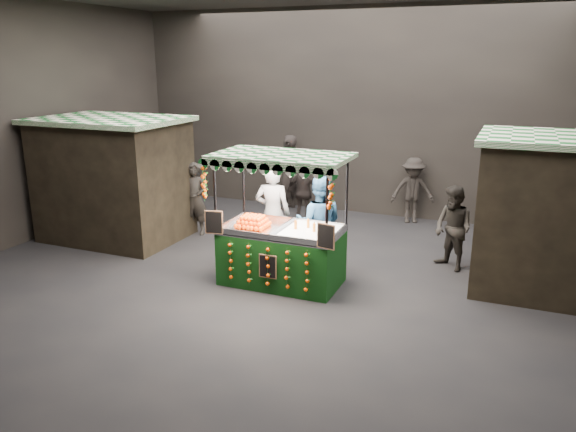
% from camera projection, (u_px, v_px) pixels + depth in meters
% --- Properties ---
extents(ground, '(12.00, 12.00, 0.00)m').
position_uv_depth(ground, '(286.00, 283.00, 9.72)').
color(ground, black).
rests_on(ground, ground).
extents(market_hall, '(12.10, 10.10, 5.05)m').
position_uv_depth(market_hall, '(285.00, 85.00, 8.79)').
color(market_hall, black).
rests_on(market_hall, ground).
extents(neighbour_stall_left, '(3.00, 2.20, 2.60)m').
position_uv_depth(neighbour_stall_left, '(114.00, 178.00, 11.87)').
color(neighbour_stall_left, black).
rests_on(neighbour_stall_left, ground).
extents(neighbour_stall_right, '(3.00, 2.20, 2.60)m').
position_uv_depth(neighbour_stall_right, '(569.00, 216.00, 9.08)').
color(neighbour_stall_right, black).
rests_on(neighbour_stall_right, ground).
extents(juice_stall, '(2.34, 1.38, 2.27)m').
position_uv_depth(juice_stall, '(281.00, 245.00, 9.52)').
color(juice_stall, black).
rests_on(juice_stall, ground).
extents(vendor_grey, '(0.75, 0.57, 1.87)m').
position_uv_depth(vendor_grey, '(273.00, 213.00, 10.60)').
color(vendor_grey, gray).
rests_on(vendor_grey, ground).
extents(vendor_blue, '(1.00, 0.86, 1.78)m').
position_uv_depth(vendor_blue, '(319.00, 223.00, 10.11)').
color(vendor_blue, navy).
rests_on(vendor_blue, ground).
extents(shopper_0, '(0.66, 0.52, 1.61)m').
position_uv_depth(shopper_0, '(195.00, 199.00, 12.21)').
color(shopper_0, black).
rests_on(shopper_0, ground).
extents(shopper_1, '(0.97, 0.94, 1.57)m').
position_uv_depth(shopper_1, '(453.00, 228.00, 10.16)').
color(shopper_1, black).
rests_on(shopper_1, ground).
extents(shopper_2, '(0.89, 0.39, 1.50)m').
position_uv_depth(shopper_2, '(304.00, 192.00, 13.06)').
color(shopper_2, black).
rests_on(shopper_2, ground).
extents(shopper_3, '(1.15, 0.90, 1.56)m').
position_uv_depth(shopper_3, '(413.00, 190.00, 13.11)').
color(shopper_3, black).
rests_on(shopper_3, ground).
extents(shopper_4, '(1.07, 0.92, 1.85)m').
position_uv_depth(shopper_4, '(169.00, 178.00, 13.79)').
color(shopper_4, '#2B2423').
rests_on(shopper_4, ground).
extents(shopper_5, '(0.71, 1.47, 1.52)m').
position_uv_depth(shopper_5, '(556.00, 212.00, 11.34)').
color(shopper_5, black).
rests_on(shopper_5, ground).
extents(shopper_6, '(0.52, 0.74, 1.92)m').
position_uv_depth(shopper_6, '(288.00, 173.00, 14.23)').
color(shopper_6, black).
rests_on(shopper_6, ground).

